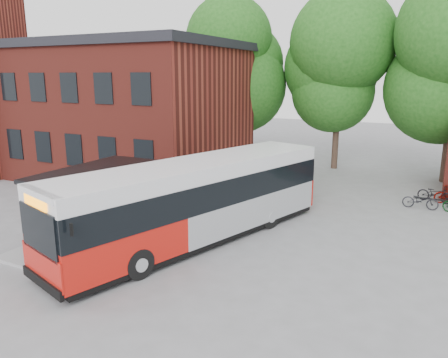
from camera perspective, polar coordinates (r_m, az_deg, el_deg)
The scene contains 8 objects.
ground at distance 17.00m, azimuth -2.33°, elevation -8.96°, with size 100.00×100.00×0.00m, color slate.
station_building at distance 30.80m, azimuth -15.74°, elevation 8.80°, with size 18.40×10.40×8.50m, color maroon, non-canonical shape.
bus_shelter at distance 18.31m, azimuth -16.37°, elevation -3.06°, with size 3.60×7.00×2.90m, color black, non-canonical shape.
tree_0 at distance 32.73m, azimuth 2.04°, elevation 11.72°, with size 7.92×7.92×11.00m, color #1A4B14, non-canonical shape.
tree_1 at distance 31.47m, azimuth 14.70°, elevation 10.69°, with size 7.92×7.92×10.40m, color #1A4B14, non-canonical shape.
city_bus at distance 17.25m, azimuth -3.52°, elevation -2.96°, with size 2.70×12.69×3.23m, color red, non-canonical shape.
bicycle_0 at distance 23.70m, azimuth 24.27°, elevation -2.54°, with size 0.58×1.67×0.88m, color #222227.
bicycle_2 at distance 25.25m, azimuth 25.87°, elevation -1.72°, with size 0.61×1.76×0.93m, color black.
Camera 1 is at (7.66, -13.73, 6.48)m, focal length 35.00 mm.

